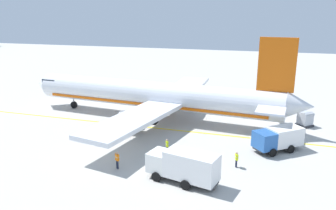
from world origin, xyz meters
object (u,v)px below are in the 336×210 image
(service_truck_baggage, at_px, (184,165))
(crew_loader_left, at_px, (117,159))
(service_truck_fuel, at_px, (278,138))
(cargo_container_mid, at_px, (255,105))
(airliner_foreground, at_px, (156,96))
(crew_marshaller, at_px, (167,145))
(cargo_container_near, at_px, (305,119))
(crew_loader_right, at_px, (237,158))

(service_truck_baggage, bearing_deg, crew_loader_left, 84.56)
(service_truck_fuel, bearing_deg, cargo_container_mid, 12.14)
(airliner_foreground, bearing_deg, cargo_container_mid, -58.82)
(service_truck_fuel, bearing_deg, crew_marshaller, 111.28)
(service_truck_baggage, height_order, crew_marshaller, service_truck_baggage)
(cargo_container_near, bearing_deg, crew_marshaller, 133.44)
(airliner_foreground, height_order, cargo_container_mid, airliner_foreground)
(cargo_container_near, xyz_separation_m, crew_loader_right, (-15.17, 7.39, -0.03))
(service_truck_baggage, relative_size, crew_loader_right, 4.23)
(cargo_container_mid, bearing_deg, crew_marshaller, 157.33)
(crew_marshaller, relative_size, crew_loader_right, 1.03)
(airliner_foreground, height_order, crew_loader_right, airliner_foreground)
(crew_loader_right, bearing_deg, crew_loader_left, 109.06)
(crew_loader_left, bearing_deg, service_truck_baggage, -95.44)
(airliner_foreground, xyz_separation_m, cargo_container_mid, (8.09, -13.36, -2.46))
(airliner_foreground, height_order, service_truck_baggage, airliner_foreground)
(service_truck_baggage, bearing_deg, crew_marshaller, 30.72)
(airliner_foreground, bearing_deg, crew_marshaller, -155.02)
(airliner_foreground, distance_m, service_truck_baggage, 18.97)
(crew_loader_left, bearing_deg, crew_loader_right, -70.94)
(service_truck_fuel, bearing_deg, crew_loader_left, 122.07)
(crew_loader_right, bearing_deg, cargo_container_mid, -1.76)
(service_truck_baggage, xyz_separation_m, crew_loader_right, (4.44, -4.18, -0.70))
(service_truck_baggage, distance_m, crew_loader_right, 6.14)
(service_truck_baggage, height_order, crew_loader_right, service_truck_baggage)
(airliner_foreground, height_order, cargo_container_near, airliner_foreground)
(crew_loader_right, bearing_deg, crew_marshaller, 81.68)
(airliner_foreground, xyz_separation_m, crew_loader_right, (-12.39, -12.73, -2.45))
(airliner_foreground, bearing_deg, crew_loader_right, -134.23)
(service_truck_fuel, relative_size, crew_loader_right, 3.47)
(cargo_container_near, relative_size, cargo_container_mid, 1.18)
(crew_loader_right, bearing_deg, service_truck_fuel, -35.01)
(service_truck_fuel, height_order, cargo_container_near, service_truck_fuel)
(cargo_container_mid, height_order, crew_marshaller, cargo_container_mid)
(service_truck_fuel, relative_size, service_truck_baggage, 0.82)
(cargo_container_mid, height_order, crew_loader_left, cargo_container_mid)
(service_truck_fuel, distance_m, crew_loader_right, 6.74)
(airliner_foreground, distance_m, service_truck_fuel, 18.07)
(service_truck_baggage, relative_size, crew_marshaller, 4.12)
(service_truck_fuel, bearing_deg, service_truck_baggage, 141.08)
(cargo_container_near, bearing_deg, service_truck_baggage, 149.46)
(airliner_foreground, relative_size, crew_loader_right, 25.97)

